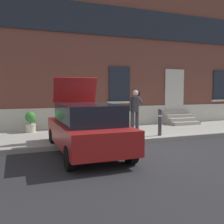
# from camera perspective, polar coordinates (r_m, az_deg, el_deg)

# --- Properties ---
(ground_plane) EXTENTS (80.00, 80.00, 0.00)m
(ground_plane) POSITION_cam_1_polar(r_m,az_deg,el_deg) (8.41, 6.81, -8.26)
(ground_plane) COLOR #232326
(sidewalk) EXTENTS (24.00, 3.60, 0.15)m
(sidewalk) POSITION_cam_1_polar(r_m,az_deg,el_deg) (10.89, -0.18, -4.81)
(sidewalk) COLOR #99968E
(sidewalk) RESTS_ON ground
(curb_edge) EXTENTS (24.00, 0.12, 0.15)m
(curb_edge) POSITION_cam_1_polar(r_m,az_deg,el_deg) (9.21, 4.03, -6.60)
(curb_edge) COLOR gray
(curb_edge) RESTS_ON ground
(building_facade) EXTENTS (24.00, 1.52, 7.50)m
(building_facade) POSITION_cam_1_polar(r_m,az_deg,el_deg) (13.22, -4.14, 12.76)
(building_facade) COLOR brown
(building_facade) RESTS_ON ground
(entrance_stoop) EXTENTS (1.57, 1.28, 0.64)m
(entrance_stoop) POSITION_cam_1_polar(r_m,az_deg,el_deg) (14.07, 14.45, -1.48)
(entrance_stoop) COLOR #9E998E
(entrance_stoop) RESTS_ON sidewalk
(hatchback_car_red) EXTENTS (1.83, 4.08, 2.34)m
(hatchback_car_red) POSITION_cam_1_polar(r_m,az_deg,el_deg) (7.69, -5.58, -3.42)
(hatchback_car_red) COLOR maroon
(hatchback_car_red) RESTS_ON ground
(bollard_near_person) EXTENTS (0.15, 0.15, 1.04)m
(bollard_near_person) POSITION_cam_1_polar(r_m,az_deg,el_deg) (10.16, 10.50, -1.96)
(bollard_near_person) COLOR #333338
(bollard_near_person) RESTS_ON sidewalk
(person_on_phone) EXTENTS (0.51, 0.46, 1.75)m
(person_on_phone) POSITION_cam_1_polar(r_m,az_deg,el_deg) (10.86, 5.09, 0.86)
(person_on_phone) COLOR #2D2D33
(person_on_phone) RESTS_ON sidewalk
(planter_cream) EXTENTS (0.44, 0.44, 0.86)m
(planter_cream) POSITION_cam_1_polar(r_m,az_deg,el_deg) (11.30, -17.46, -1.97)
(planter_cream) COLOR beige
(planter_cream) RESTS_ON sidewalk
(planter_olive) EXTENTS (0.44, 0.44, 0.86)m
(planter_olive) POSITION_cam_1_polar(r_m,az_deg,el_deg) (11.60, -8.30, -1.63)
(planter_olive) COLOR #606B38
(planter_olive) RESTS_ON sidewalk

